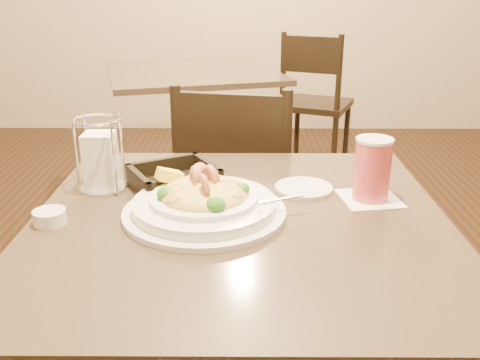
{
  "coord_description": "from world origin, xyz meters",
  "views": [
    {
      "loc": [
        0.01,
        -1.05,
        1.26
      ],
      "look_at": [
        0.0,
        0.02,
        0.85
      ],
      "focal_mm": 40.0,
      "sensor_mm": 36.0,
      "label": 1
    }
  ],
  "objects_px": {
    "napkin_caddy": "(101,159)",
    "drink_glass": "(372,170)",
    "side_plate": "(304,188)",
    "pasta_bowl": "(204,201)",
    "bread_basket": "(174,180)",
    "dining_chair_far": "(314,99)",
    "background_table": "(193,113)",
    "main_table": "(240,313)",
    "butter_ramekin": "(50,217)",
    "dining_chair_near": "(238,199)"
  },
  "relations": [
    {
      "from": "dining_chair_far",
      "to": "drink_glass",
      "type": "relative_size",
      "value": 6.22
    },
    {
      "from": "background_table",
      "to": "side_plate",
      "type": "distance_m",
      "value": 1.84
    },
    {
      "from": "dining_chair_far",
      "to": "butter_ramekin",
      "type": "height_order",
      "value": "dining_chair_far"
    },
    {
      "from": "background_table",
      "to": "dining_chair_near",
      "type": "bearing_deg",
      "value": -77.25
    },
    {
      "from": "bread_basket",
      "to": "dining_chair_far",
      "type": "bearing_deg",
      "value": 74.13
    },
    {
      "from": "main_table",
      "to": "dining_chair_far",
      "type": "relative_size",
      "value": 0.97
    },
    {
      "from": "main_table",
      "to": "butter_ramekin",
      "type": "xyz_separation_m",
      "value": [
        -0.4,
        -0.03,
        0.26
      ]
    },
    {
      "from": "main_table",
      "to": "napkin_caddy",
      "type": "bearing_deg",
      "value": 153.5
    },
    {
      "from": "main_table",
      "to": "bread_basket",
      "type": "height_order",
      "value": "bread_basket"
    },
    {
      "from": "bread_basket",
      "to": "napkin_caddy",
      "type": "distance_m",
      "value": 0.18
    },
    {
      "from": "pasta_bowl",
      "to": "napkin_caddy",
      "type": "xyz_separation_m",
      "value": [
        -0.26,
        0.15,
        0.04
      ]
    },
    {
      "from": "bread_basket",
      "to": "butter_ramekin",
      "type": "distance_m",
      "value": 0.32
    },
    {
      "from": "drink_glass",
      "to": "main_table",
      "type": "bearing_deg",
      "value": -160.96
    },
    {
      "from": "main_table",
      "to": "dining_chair_near",
      "type": "bearing_deg",
      "value": 90.79
    },
    {
      "from": "dining_chair_near",
      "to": "drink_glass",
      "type": "height_order",
      "value": "dining_chair_near"
    },
    {
      "from": "pasta_bowl",
      "to": "drink_glass",
      "type": "height_order",
      "value": "drink_glass"
    },
    {
      "from": "napkin_caddy",
      "to": "butter_ramekin",
      "type": "relative_size",
      "value": 2.61
    },
    {
      "from": "napkin_caddy",
      "to": "butter_ramekin",
      "type": "height_order",
      "value": "napkin_caddy"
    },
    {
      "from": "napkin_caddy",
      "to": "drink_glass",
      "type": "bearing_deg",
      "value": -5.66
    },
    {
      "from": "dining_chair_far",
      "to": "pasta_bowl",
      "type": "xyz_separation_m",
      "value": [
        -0.55,
        -2.41,
        0.3
      ]
    },
    {
      "from": "main_table",
      "to": "background_table",
      "type": "relative_size",
      "value": 0.81
    },
    {
      "from": "dining_chair_near",
      "to": "bread_basket",
      "type": "xyz_separation_m",
      "value": [
        -0.15,
        -0.56,
        0.29
      ]
    },
    {
      "from": "drink_glass",
      "to": "napkin_caddy",
      "type": "distance_m",
      "value": 0.64
    },
    {
      "from": "drink_glass",
      "to": "napkin_caddy",
      "type": "height_order",
      "value": "napkin_caddy"
    },
    {
      "from": "butter_ramekin",
      "to": "main_table",
      "type": "bearing_deg",
      "value": 4.4
    },
    {
      "from": "dining_chair_near",
      "to": "butter_ramekin",
      "type": "height_order",
      "value": "dining_chair_near"
    },
    {
      "from": "pasta_bowl",
      "to": "butter_ramekin",
      "type": "relative_size",
      "value": 5.75
    },
    {
      "from": "background_table",
      "to": "side_plate",
      "type": "relative_size",
      "value": 7.9
    },
    {
      "from": "main_table",
      "to": "background_table",
      "type": "xyz_separation_m",
      "value": [
        -0.28,
        1.93,
        0.0
      ]
    },
    {
      "from": "drink_glass",
      "to": "side_plate",
      "type": "xyz_separation_m",
      "value": [
        -0.15,
        0.06,
        -0.07
      ]
    },
    {
      "from": "dining_chair_near",
      "to": "bread_basket",
      "type": "distance_m",
      "value": 0.65
    },
    {
      "from": "dining_chair_far",
      "to": "butter_ramekin",
      "type": "relative_size",
      "value": 13.57
    },
    {
      "from": "dining_chair_near",
      "to": "napkin_caddy",
      "type": "bearing_deg",
      "value": 70.88
    },
    {
      "from": "bread_basket",
      "to": "butter_ramekin",
      "type": "height_order",
      "value": "bread_basket"
    },
    {
      "from": "side_plate",
      "to": "pasta_bowl",
      "type": "bearing_deg",
      "value": -147.46
    },
    {
      "from": "dining_chair_far",
      "to": "side_plate",
      "type": "height_order",
      "value": "dining_chair_far"
    },
    {
      "from": "bread_basket",
      "to": "napkin_caddy",
      "type": "xyz_separation_m",
      "value": [
        -0.17,
        -0.01,
        0.06
      ]
    },
    {
      "from": "pasta_bowl",
      "to": "side_plate",
      "type": "bearing_deg",
      "value": 32.54
    },
    {
      "from": "pasta_bowl",
      "to": "bread_basket",
      "type": "xyz_separation_m",
      "value": [
        -0.08,
        0.16,
        -0.01
      ]
    },
    {
      "from": "bread_basket",
      "to": "main_table",
      "type": "bearing_deg",
      "value": -47.32
    },
    {
      "from": "bread_basket",
      "to": "butter_ramekin",
      "type": "relative_size",
      "value": 3.62
    },
    {
      "from": "main_table",
      "to": "drink_glass",
      "type": "bearing_deg",
      "value": 19.04
    },
    {
      "from": "dining_chair_near",
      "to": "napkin_caddy",
      "type": "height_order",
      "value": "napkin_caddy"
    },
    {
      "from": "background_table",
      "to": "drink_glass",
      "type": "distance_m",
      "value": 1.94
    },
    {
      "from": "side_plate",
      "to": "background_table",
      "type": "bearing_deg",
      "value": 103.81
    },
    {
      "from": "background_table",
      "to": "butter_ramekin",
      "type": "xyz_separation_m",
      "value": [
        -0.12,
        -1.96,
        0.26
      ]
    },
    {
      "from": "pasta_bowl",
      "to": "bread_basket",
      "type": "height_order",
      "value": "pasta_bowl"
    },
    {
      "from": "background_table",
      "to": "drink_glass",
      "type": "xyz_separation_m",
      "value": [
        0.58,
        -1.83,
        0.32
      ]
    },
    {
      "from": "main_table",
      "to": "drink_glass",
      "type": "height_order",
      "value": "drink_glass"
    },
    {
      "from": "dining_chair_near",
      "to": "pasta_bowl",
      "type": "distance_m",
      "value": 0.79
    }
  ]
}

